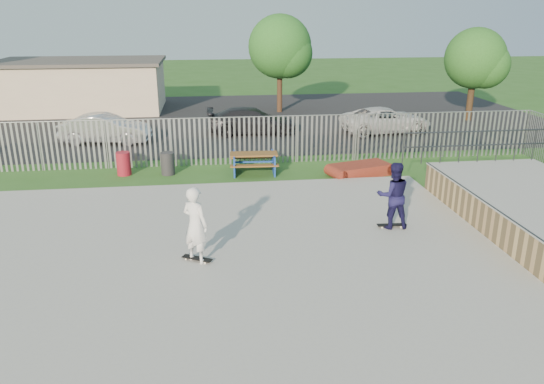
{
  "coord_description": "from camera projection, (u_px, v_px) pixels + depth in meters",
  "views": [
    {
      "loc": [
        -0.11,
        -12.6,
        6.15
      ],
      "look_at": [
        1.7,
        2.0,
        1.1
      ],
      "focal_mm": 35.0,
      "sensor_mm": 36.0,
      "label": 1
    }
  ],
  "objects": [
    {
      "name": "building",
      "position": [
        82.0,
        85.0,
        33.98
      ],
      "size": [
        10.4,
        6.4,
        3.2
      ],
      "color": "beige",
      "rests_on": "ground"
    },
    {
      "name": "skateboard_a",
      "position": [
        391.0,
        226.0,
        15.49
      ],
      "size": [
        0.81,
        0.24,
        0.08
      ],
      "rotation": [
        0.0,
        0.0,
        -0.05
      ],
      "color": "black",
      "rests_on": "concrete_slab"
    },
    {
      "name": "trash_bin_grey",
      "position": [
        168.0,
        163.0,
        20.85
      ],
      "size": [
        0.54,
        0.54,
        0.89
      ],
      "primitive_type": "cylinder",
      "color": "#28282B",
      "rests_on": "ground"
    },
    {
      "name": "skateboard_b",
      "position": [
        197.0,
        259.0,
        13.41
      ],
      "size": [
        0.79,
        0.57,
        0.08
      ],
      "rotation": [
        0.0,
        0.0,
        -0.52
      ],
      "color": "black",
      "rests_on": "concrete_slab"
    },
    {
      "name": "quarter_pipe",
      "position": [
        536.0,
        209.0,
        15.74
      ],
      "size": [
        5.5,
        7.05,
        2.19
      ],
      "color": "tan",
      "rests_on": "ground"
    },
    {
      "name": "concrete_slab",
      "position": [
        217.0,
        256.0,
        13.82
      ],
      "size": [
        15.0,
        12.0,
        0.15
      ],
      "primitive_type": "cube",
      "color": "#9C9C96",
      "rests_on": "ground"
    },
    {
      "name": "car_white",
      "position": [
        386.0,
        120.0,
        27.93
      ],
      "size": [
        4.99,
        2.78,
        1.32
      ],
      "primitive_type": "imported",
      "rotation": [
        0.0,
        0.0,
        1.7
      ],
      "color": "silver",
      "rests_on": "parking_lot"
    },
    {
      "name": "trash_bin_red",
      "position": [
        124.0,
        164.0,
        20.79
      ],
      "size": [
        0.55,
        0.55,
        0.92
      ],
      "primitive_type": "cylinder",
      "color": "maroon",
      "rests_on": "ground"
    },
    {
      "name": "skater_white",
      "position": [
        195.0,
        225.0,
        13.1
      ],
      "size": [
        0.85,
        0.82,
        1.96
      ],
      "primitive_type": "imported",
      "rotation": [
        0.0,
        0.0,
        2.45
      ],
      "color": "white",
      "rests_on": "concrete_slab"
    },
    {
      "name": "picnic_table",
      "position": [
        254.0,
        163.0,
        21.11
      ],
      "size": [
        1.95,
        1.64,
        0.79
      ],
      "rotation": [
        0.0,
        0.0,
        -0.05
      ],
      "color": "brown",
      "rests_on": "ground"
    },
    {
      "name": "car_silver",
      "position": [
        105.0,
        129.0,
        25.67
      ],
      "size": [
        4.43,
        2.03,
        1.41
      ],
      "primitive_type": "imported",
      "rotation": [
        0.0,
        0.0,
        1.44
      ],
      "color": "silver",
      "rests_on": "parking_lot"
    },
    {
      "name": "parking_lot",
      "position": [
        209.0,
        119.0,
        31.67
      ],
      "size": [
        40.0,
        18.0,
        0.02
      ],
      "primitive_type": "cube",
      "color": "black",
      "rests_on": "ground"
    },
    {
      "name": "skater_navy",
      "position": [
        393.0,
        195.0,
        15.18
      ],
      "size": [
        0.99,
        0.79,
        1.96
      ],
      "primitive_type": "imported",
      "rotation": [
        0.0,
        0.0,
        3.09
      ],
      "color": "#15123B",
      "rests_on": "concrete_slab"
    },
    {
      "name": "funbox",
      "position": [
        360.0,
        170.0,
        20.84
      ],
      "size": [
        2.44,
        1.69,
        0.44
      ],
      "rotation": [
        0.0,
        0.0,
        0.29
      ],
      "color": "maroon",
      "rests_on": "ground"
    },
    {
      "name": "tree_mid",
      "position": [
        280.0,
        47.0,
        32.6
      ],
      "size": [
        3.89,
        3.89,
        6.0
      ],
      "color": "#462D1C",
      "rests_on": "ground"
    },
    {
      "name": "car_dark",
      "position": [
        252.0,
        121.0,
        27.67
      ],
      "size": [
        4.69,
        2.02,
        1.35
      ],
      "primitive_type": "imported",
      "rotation": [
        0.0,
        0.0,
        1.54
      ],
      "color": "black",
      "rests_on": "parking_lot"
    },
    {
      "name": "ground",
      "position": [
        217.0,
        259.0,
        13.84
      ],
      "size": [
        120.0,
        120.0,
        0.0
      ],
      "primitive_type": "plane",
      "color": "#2C591E",
      "rests_on": "ground"
    },
    {
      "name": "fence",
      "position": [
        242.0,
        171.0,
        17.94
      ],
      "size": [
        26.04,
        16.02,
        2.0
      ],
      "color": "gray",
      "rests_on": "ground"
    },
    {
      "name": "tree_right",
      "position": [
        475.0,
        59.0,
        30.18
      ],
      "size": [
        3.43,
        3.43,
        5.3
      ],
      "color": "#3D2A18",
      "rests_on": "ground"
    }
  ]
}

